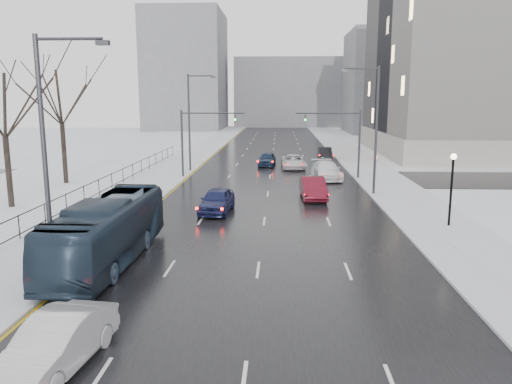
# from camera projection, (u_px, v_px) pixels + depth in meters

# --- Properties ---
(road) EXTENTS (16.00, 150.00, 0.04)m
(road) POSITION_uv_depth(u_px,v_px,m) (272.00, 162.00, 59.60)
(road) COLOR black
(road) RESTS_ON ground
(cross_road) EXTENTS (130.00, 10.00, 0.04)m
(cross_road) POSITION_uv_depth(u_px,v_px,m) (270.00, 178.00, 47.83)
(cross_road) COLOR black
(cross_road) RESTS_ON ground
(sidewalk_left) EXTENTS (5.00, 150.00, 0.16)m
(sidewalk_left) POSITION_uv_depth(u_px,v_px,m) (185.00, 161.00, 60.08)
(sidewalk_left) COLOR silver
(sidewalk_left) RESTS_ON ground
(sidewalk_right) EXTENTS (5.00, 150.00, 0.16)m
(sidewalk_right) POSITION_uv_depth(u_px,v_px,m) (360.00, 162.00, 59.10)
(sidewalk_right) COLOR silver
(sidewalk_right) RESTS_ON ground
(park_strip) EXTENTS (14.00, 150.00, 0.12)m
(park_strip) POSITION_uv_depth(u_px,v_px,m) (107.00, 161.00, 60.53)
(park_strip) COLOR white
(park_strip) RESTS_ON ground
(tree_park_d) EXTENTS (8.75, 8.75, 12.50)m
(tree_park_d) POSITION_uv_depth(u_px,v_px,m) (12.00, 208.00, 34.92)
(tree_park_d) COLOR black
(tree_park_d) RESTS_ON ground
(tree_park_e) EXTENTS (9.45, 9.45, 13.50)m
(tree_park_e) POSITION_uv_depth(u_px,v_px,m) (66.00, 184.00, 44.75)
(tree_park_e) COLOR black
(tree_park_e) RESTS_ON ground
(iron_fence) EXTENTS (0.06, 70.00, 1.30)m
(iron_fence) POSITION_uv_depth(u_px,v_px,m) (52.00, 209.00, 30.60)
(iron_fence) COLOR black
(iron_fence) RESTS_ON sidewalk_left
(streetlight_r_mid) EXTENTS (2.95, 0.25, 10.00)m
(streetlight_r_mid) POSITION_uv_depth(u_px,v_px,m) (374.00, 124.00, 38.55)
(streetlight_r_mid) COLOR #2D2D33
(streetlight_r_mid) RESTS_ON ground
(streetlight_l_near) EXTENTS (2.95, 0.25, 10.00)m
(streetlight_l_near) POSITION_uv_depth(u_px,v_px,m) (50.00, 149.00, 19.68)
(streetlight_l_near) COLOR #2D2D33
(streetlight_l_near) RESTS_ON ground
(streetlight_l_far) EXTENTS (2.95, 0.25, 10.00)m
(streetlight_l_far) POSITION_uv_depth(u_px,v_px,m) (191.00, 118.00, 51.09)
(streetlight_l_far) COLOR #2D2D33
(streetlight_l_far) RESTS_ON ground
(lamppost_r_mid) EXTENTS (0.36, 0.36, 4.28)m
(lamppost_r_mid) POSITION_uv_depth(u_px,v_px,m) (452.00, 179.00, 29.10)
(lamppost_r_mid) COLOR black
(lamppost_r_mid) RESTS_ON sidewalk_right
(mast_signal_right) EXTENTS (6.10, 0.33, 6.50)m
(mast_signal_right) POSITION_uv_depth(u_px,v_px,m) (348.00, 136.00, 46.73)
(mast_signal_right) COLOR #2D2D33
(mast_signal_right) RESTS_ON ground
(mast_signal_left) EXTENTS (6.10, 0.33, 6.50)m
(mast_signal_left) POSITION_uv_depth(u_px,v_px,m) (193.00, 135.00, 47.41)
(mast_signal_left) COLOR #2D2D33
(mast_signal_left) RESTS_ON ground
(no_uturn_sign) EXTENTS (0.60, 0.06, 2.70)m
(no_uturn_sign) POSITION_uv_depth(u_px,v_px,m) (375.00, 160.00, 43.05)
(no_uturn_sign) COLOR #2D2D33
(no_uturn_sign) RESTS_ON sidewalk_right
(bldg_far_right) EXTENTS (24.00, 20.00, 22.00)m
(bldg_far_right) POSITION_uv_depth(u_px,v_px,m) (403.00, 82.00, 110.25)
(bldg_far_right) COLOR slate
(bldg_far_right) RESTS_ON ground
(bldg_far_left) EXTENTS (18.00, 22.00, 28.00)m
(bldg_far_left) POSITION_uv_depth(u_px,v_px,m) (187.00, 71.00, 121.84)
(bldg_far_left) COLOR slate
(bldg_far_left) RESTS_ON ground
(bldg_far_center) EXTENTS (30.00, 18.00, 18.00)m
(bldg_far_center) POSITION_uv_depth(u_px,v_px,m) (291.00, 93.00, 136.28)
(bldg_far_center) COLOR slate
(bldg_far_center) RESTS_ON ground
(sedan_left_near) EXTENTS (2.20, 4.82, 1.53)m
(sedan_left_near) POSITION_uv_depth(u_px,v_px,m) (56.00, 344.00, 14.00)
(sedan_left_near) COLOR silver
(sedan_left_near) RESTS_ON road
(bus) EXTENTS (2.67, 10.82, 3.00)m
(bus) POSITION_uv_depth(u_px,v_px,m) (108.00, 231.00, 23.12)
(bus) COLOR #223142
(bus) RESTS_ON road
(sedan_center_near) EXTENTS (2.30, 4.92, 1.63)m
(sedan_center_near) POSITION_uv_depth(u_px,v_px,m) (217.00, 200.00, 33.38)
(sedan_center_near) COLOR #191E4B
(sedan_center_near) RESTS_ON road
(sedan_right_near) EXTENTS (1.96, 5.04, 1.63)m
(sedan_right_near) POSITION_uv_depth(u_px,v_px,m) (313.00, 188.00, 37.91)
(sedan_right_near) COLOR maroon
(sedan_right_near) RESTS_ON road
(sedan_right_cross) EXTENTS (2.65, 5.42, 1.48)m
(sedan_right_cross) POSITION_uv_depth(u_px,v_px,m) (293.00, 162.00, 54.31)
(sedan_right_cross) COLOR silver
(sedan_right_cross) RESTS_ON road
(sedan_right_far) EXTENTS (2.91, 5.97, 1.67)m
(sedan_right_far) POSITION_uv_depth(u_px,v_px,m) (326.00, 170.00, 47.07)
(sedan_right_far) COLOR white
(sedan_right_far) RESTS_ON road
(sedan_center_far) EXTENTS (2.09, 4.58, 1.52)m
(sedan_center_far) POSITION_uv_depth(u_px,v_px,m) (267.00, 159.00, 56.36)
(sedan_center_far) COLOR #14253E
(sedan_center_far) RESTS_ON road
(sedan_right_distant) EXTENTS (1.60, 4.54, 1.49)m
(sedan_right_distant) POSITION_uv_depth(u_px,v_px,m) (325.00, 153.00, 62.23)
(sedan_right_distant) COLOR black
(sedan_right_distant) RESTS_ON road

